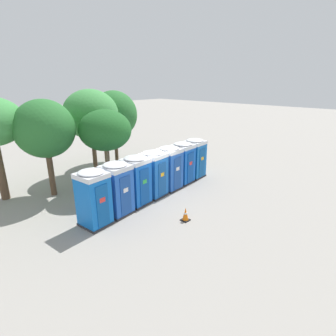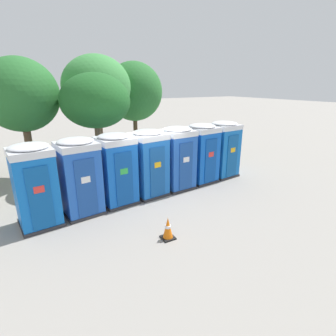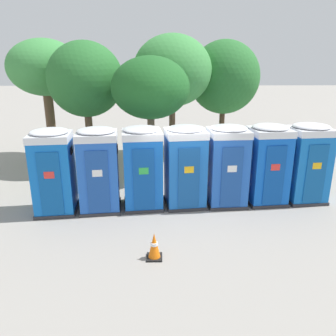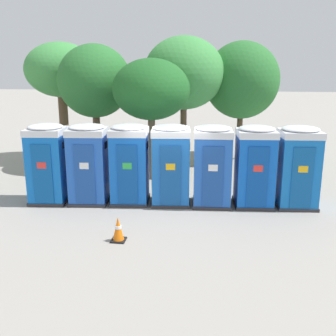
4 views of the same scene
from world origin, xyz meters
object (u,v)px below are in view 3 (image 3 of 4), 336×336
Objects in this scene: portapotty_4 at (227,165)px; portapotty_6 at (307,162)px; traffic_cone at (154,246)px; street_tree_4 at (150,88)px; portapotty_0 at (54,171)px; street_tree_2 at (45,69)px; portapotty_2 at (143,167)px; portapotty_3 at (185,166)px; portapotty_1 at (99,169)px; street_tree_0 at (172,71)px; street_tree_1 at (224,78)px; street_tree_3 at (86,80)px; portapotty_5 at (267,164)px.

portapotty_4 is 1.00× the size of portapotty_6.
street_tree_4 is at bearing 91.93° from traffic_cone.
portapotty_4 is 3.92m from traffic_cone.
street_tree_4 is at bearing 47.57° from portapotty_0.
street_tree_4 is (4.69, -2.82, -0.65)m from street_tree_2.
street_tree_4 is (0.20, 2.76, 2.14)m from portapotty_2.
portapotty_6 is (3.91, 0.29, 0.00)m from portapotty_3.
portapotty_4 is at bearing 54.16° from traffic_cone.
portapotty_1 is 0.46× the size of street_tree_0.
street_tree_1 is (6.24, 7.06, 2.37)m from portapotty_0.
street_tree_1 reaches higher than portapotty_0.
street_tree_3 is at bearing 104.76° from portapotty_1.
street_tree_3 is at bearing 153.36° from portapotty_6.
portapotty_3 is 1.00× the size of portapotty_5.
street_tree_2 is (-1.89, 5.88, 2.79)m from portapotty_0.
portapotty_3 is at bearing -176.09° from portapotty_5.
portapotty_5 and portapotty_6 have the same top height.
portapotty_1 is 0.47× the size of street_tree_2.
portapotty_2 is at bearing -176.10° from portapotty_5.
portapotty_2 is 0.47× the size of street_tree_1.
street_tree_4 is (-5.02, 2.38, 2.14)m from portapotty_6.
portapotty_5 is 10.32m from street_tree_2.
portapotty_5 is at bearing 3.90° from portapotty_2.
portapotty_5 is 3.97× the size of traffic_cone.
portapotty_2 is 3.97× the size of traffic_cone.
portapotty_3 is at bearing 3.86° from portapotty_2.
portapotty_6 reaches higher than traffic_cone.
street_tree_2 is at bearing 142.58° from portapotty_4.
street_tree_1 is (1.03, 6.61, 2.37)m from portapotty_4.
traffic_cone is (-2.22, -3.08, -0.97)m from portapotty_4.
portapotty_3 is at bearing -43.45° from street_tree_2.
traffic_cone is (0.39, -2.93, -0.97)m from portapotty_2.
portapotty_0 is 1.31m from portapotty_1.
street_tree_3 is 8.11× the size of traffic_cone.
street_tree_4 reaches higher than portapotty_6.
portapotty_0 is 7.53m from street_tree_0.
street_tree_3 is (-6.10, -2.53, 0.01)m from street_tree_1.
portapotty_3 is at bearing 5.73° from portapotty_0.
portapotty_5 is 4.86m from traffic_cone.
portapotty_4 is (3.91, 0.32, 0.00)m from portapotty_1.
portapotty_3 is at bearing -177.60° from portapotty_4.
traffic_cone is (-0.91, -3.02, -0.97)m from portapotty_3.
street_tree_0 reaches higher than portapotty_0.
portapotty_5 is 0.47× the size of street_tree_2.
street_tree_3 reaches higher than portapotty_5.
street_tree_1 is (2.53, 1.08, -0.32)m from street_tree_0.
portapotty_1 is 6.87m from street_tree_0.
street_tree_2 reaches higher than street_tree_3.
portapotty_2 is 1.00× the size of portapotty_6.
street_tree_0 is at bearing 117.45° from portapotty_5.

